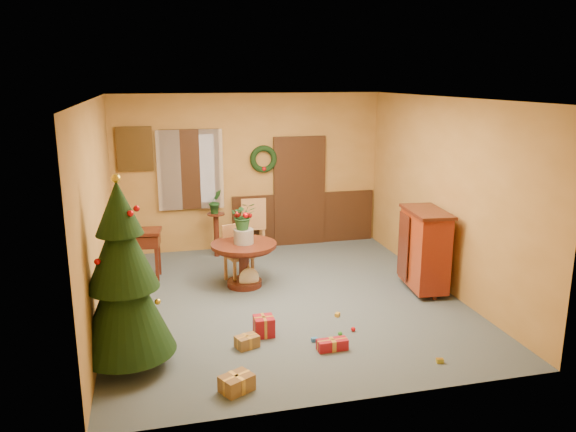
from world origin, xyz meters
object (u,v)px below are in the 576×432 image
object	(u,v)px
chair_near	(237,251)
christmas_tree	(123,279)
dining_table	(244,256)
writing_desk	(132,243)
sideboard	(425,248)

from	to	relation	value
chair_near	christmas_tree	distance (m)	3.02
dining_table	christmas_tree	size ratio (longest dim) A/B	0.46
writing_desk	sideboard	xyz separation A→B (m)	(4.30, -1.58, 0.07)
dining_table	chair_near	bearing A→B (deg)	102.14
chair_near	writing_desk	distance (m)	1.67
dining_table	writing_desk	bearing A→B (deg)	156.15
chair_near	writing_desk	bearing A→B (deg)	165.16
sideboard	christmas_tree	bearing A→B (deg)	-162.62
christmas_tree	sideboard	distance (m)	4.52
dining_table	writing_desk	size ratio (longest dim) A/B	1.05
dining_table	chair_near	world-z (taller)	chair_near
christmas_tree	writing_desk	world-z (taller)	christmas_tree
chair_near	christmas_tree	size ratio (longest dim) A/B	0.41
christmas_tree	writing_desk	xyz separation A→B (m)	(0.00, 2.92, -0.43)
writing_desk	dining_table	bearing A→B (deg)	-23.85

